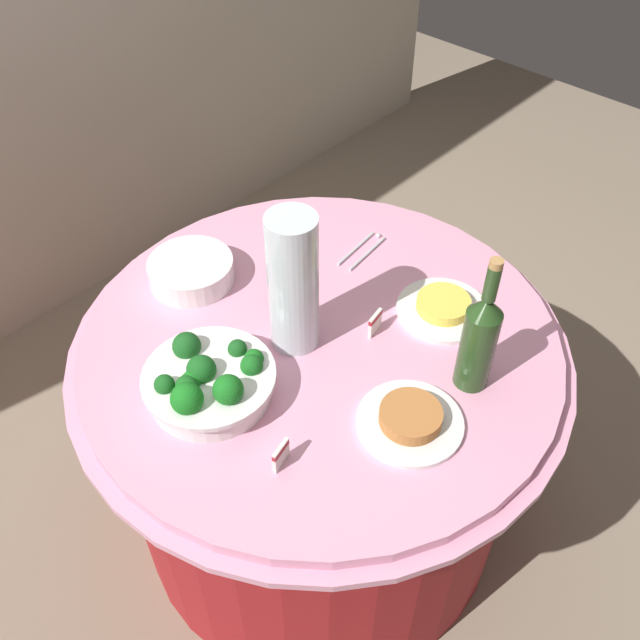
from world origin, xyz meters
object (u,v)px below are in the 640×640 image
(wine_bottle, at_px, (479,339))
(serving_tongs, at_px, (363,250))
(decorative_fruit_vase, at_px, (293,291))
(plate_stack, at_px, (191,271))
(food_plate_fried_egg, at_px, (443,308))
(label_placard_mid, at_px, (375,322))
(food_plate_peanuts, at_px, (410,420))
(broccoli_bowl, at_px, (209,381))
(label_placard_front, at_px, (281,454))

(wine_bottle, distance_m, serving_tongs, 0.51)
(decorative_fruit_vase, bearing_deg, plate_stack, 94.63)
(food_plate_fried_egg, height_order, label_placard_mid, label_placard_mid)
(decorative_fruit_vase, height_order, label_placard_mid, decorative_fruit_vase)
(decorative_fruit_vase, xyz_separation_m, food_plate_fried_egg, (0.30, -0.19, -0.13))
(decorative_fruit_vase, height_order, food_plate_peanuts, decorative_fruit_vase)
(serving_tongs, relative_size, food_plate_fried_egg, 0.76)
(wine_bottle, height_order, label_placard_mid, wine_bottle)
(plate_stack, distance_m, decorative_fruit_vase, 0.35)
(wine_bottle, distance_m, food_plate_fried_egg, 0.24)
(serving_tongs, xyz_separation_m, food_plate_fried_egg, (-0.05, -0.29, 0.01))
(food_plate_fried_egg, xyz_separation_m, food_plate_peanuts, (-0.32, -0.15, 0.00))
(plate_stack, xyz_separation_m, wine_bottle, (0.19, -0.69, 0.10))
(plate_stack, bearing_deg, decorative_fruit_vase, -85.37)
(broccoli_bowl, height_order, serving_tongs, broccoli_bowl)
(plate_stack, distance_m, food_plate_peanuts, 0.67)
(plate_stack, bearing_deg, food_plate_fried_egg, -57.89)
(label_placard_front, bearing_deg, decorative_fruit_vase, 39.62)
(food_plate_fried_egg, distance_m, label_placard_mid, 0.18)
(food_plate_fried_egg, height_order, label_placard_front, label_placard_front)
(decorative_fruit_vase, distance_m, label_placard_mid, 0.22)
(broccoli_bowl, height_order, decorative_fruit_vase, decorative_fruit_vase)
(food_plate_fried_egg, distance_m, food_plate_peanuts, 0.35)
(broccoli_bowl, xyz_separation_m, plate_stack, (0.21, 0.31, -0.01))
(broccoli_bowl, xyz_separation_m, wine_bottle, (0.41, -0.38, 0.09))
(label_placard_mid, bearing_deg, plate_stack, 110.67)
(serving_tongs, bearing_deg, label_placard_front, -153.25)
(wine_bottle, xyz_separation_m, label_placard_mid, (-0.03, 0.25, -0.10))
(decorative_fruit_vase, height_order, label_placard_front, decorative_fruit_vase)
(broccoli_bowl, bearing_deg, serving_tongs, 7.26)
(food_plate_peanuts, bearing_deg, broccoli_bowl, 122.07)
(plate_stack, distance_m, label_placard_front, 0.59)
(wine_bottle, bearing_deg, plate_stack, 105.69)
(plate_stack, bearing_deg, wine_bottle, -74.31)
(broccoli_bowl, distance_m, wine_bottle, 0.56)
(decorative_fruit_vase, height_order, serving_tongs, decorative_fruit_vase)
(broccoli_bowl, xyz_separation_m, label_placard_mid, (0.38, -0.13, -0.01))
(wine_bottle, height_order, serving_tongs, wine_bottle)
(broccoli_bowl, distance_m, food_plate_fried_egg, 0.58)
(food_plate_fried_egg, relative_size, label_placard_mid, 4.00)
(wine_bottle, distance_m, label_placard_mid, 0.27)
(decorative_fruit_vase, relative_size, label_placard_mid, 6.18)
(broccoli_bowl, relative_size, decorative_fruit_vase, 0.82)
(plate_stack, bearing_deg, label_placard_mid, -69.33)
(plate_stack, distance_m, serving_tongs, 0.44)
(label_placard_mid, bearing_deg, food_plate_peanuts, -125.12)
(food_plate_peanuts, bearing_deg, food_plate_fried_egg, 24.66)
(broccoli_bowl, xyz_separation_m, label_placard_front, (-0.02, -0.23, -0.01))
(food_plate_peanuts, bearing_deg, decorative_fruit_vase, 87.59)
(wine_bottle, height_order, food_plate_peanuts, wine_bottle)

